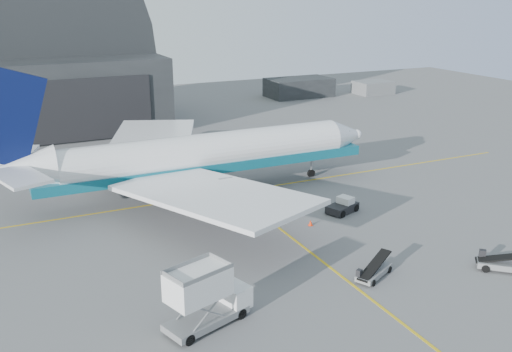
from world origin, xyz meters
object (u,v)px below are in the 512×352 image
airliner (192,157)px  pushback_tug (343,206)px  catering_truck (205,297)px  belt_loader_a (374,271)px  belt_loader_b (507,264)px

airliner → pushback_tug: airliner is taller
catering_truck → belt_loader_a: 14.89m
airliner → belt_loader_b: (17.25, -28.82, -3.87)m
pushback_tug → belt_loader_b: 17.65m
airliner → belt_loader_a: 26.18m
catering_truck → airliner: bearing=54.0°
catering_truck → belt_loader_a: catering_truck is taller
belt_loader_b → pushback_tug: bearing=147.5°
airliner → belt_loader_a: airliner is taller
pushback_tug → belt_loader_a: size_ratio=0.93×
airliner → belt_loader_a: (6.60, -25.03, -3.96)m
pushback_tug → airliner: bearing=115.3°
pushback_tug → belt_loader_a: belt_loader_a is taller
catering_truck → belt_loader_b: catering_truck is taller
belt_loader_a → catering_truck: bearing=156.2°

